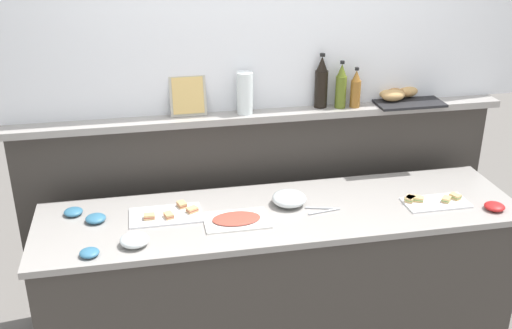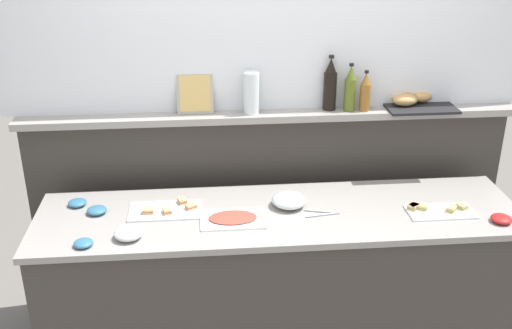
# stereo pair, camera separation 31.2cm
# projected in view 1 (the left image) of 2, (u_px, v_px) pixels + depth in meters

# --- Properties ---
(ground_plane) EXTENTS (12.00, 12.00, 0.00)m
(ground_plane) POSITION_uv_depth(u_px,v_px,m) (259.00, 286.00, 4.13)
(ground_plane) COLOR slate
(buffet_counter) EXTENTS (2.58, 0.68, 0.89)m
(buffet_counter) POSITION_uv_depth(u_px,v_px,m) (280.00, 281.00, 3.41)
(buffet_counter) COLOR #3D3833
(buffet_counter) RESTS_ON ground_plane
(back_ledge_unit) EXTENTS (2.87, 0.22, 1.30)m
(back_ledge_unit) POSITION_uv_depth(u_px,v_px,m) (261.00, 202.00, 3.78)
(back_ledge_unit) COLOR #3D3833
(back_ledge_unit) RESTS_ON ground_plane
(sandwich_platter_front) EXTENTS (0.35, 0.18, 0.04)m
(sandwich_platter_front) POSITION_uv_depth(u_px,v_px,m) (433.00, 201.00, 3.31)
(sandwich_platter_front) COLOR white
(sandwich_platter_front) RESTS_ON buffet_counter
(sandwich_platter_rear) EXTENTS (0.38, 0.22, 0.04)m
(sandwich_platter_rear) POSITION_uv_depth(u_px,v_px,m) (167.00, 214.00, 3.18)
(sandwich_platter_rear) COLOR silver
(sandwich_platter_rear) RESTS_ON buffet_counter
(cold_cuts_platter) EXTENTS (0.33, 0.22, 0.02)m
(cold_cuts_platter) POSITION_uv_depth(u_px,v_px,m) (236.00, 220.00, 3.12)
(cold_cuts_platter) COLOR white
(cold_cuts_platter) RESTS_ON buffet_counter
(glass_bowl_large) EXTENTS (0.14, 0.14, 0.06)m
(glass_bowl_large) POSITION_uv_depth(u_px,v_px,m) (135.00, 240.00, 2.90)
(glass_bowl_large) COLOR silver
(glass_bowl_large) RESTS_ON buffet_counter
(glass_bowl_medium) EXTENTS (0.19, 0.19, 0.07)m
(glass_bowl_medium) POSITION_uv_depth(u_px,v_px,m) (289.00, 199.00, 3.28)
(glass_bowl_medium) COLOR silver
(glass_bowl_medium) RESTS_ON buffet_counter
(condiment_bowl_red) EXTENTS (0.09, 0.09, 0.03)m
(condiment_bowl_red) POSITION_uv_depth(u_px,v_px,m) (89.00, 253.00, 2.82)
(condiment_bowl_red) COLOR teal
(condiment_bowl_red) RESTS_ON buffet_counter
(condiment_bowl_dark) EXTENTS (0.10, 0.10, 0.03)m
(condiment_bowl_dark) POSITION_uv_depth(u_px,v_px,m) (73.00, 212.00, 3.19)
(condiment_bowl_dark) COLOR teal
(condiment_bowl_dark) RESTS_ON buffet_counter
(condiment_bowl_cream) EXTENTS (0.10, 0.10, 0.04)m
(condiment_bowl_cream) POSITION_uv_depth(u_px,v_px,m) (96.00, 218.00, 3.12)
(condiment_bowl_cream) COLOR teal
(condiment_bowl_cream) RESTS_ON buffet_counter
(condiment_bowl_teal) EXTENTS (0.11, 0.11, 0.04)m
(condiment_bowl_teal) POSITION_uv_depth(u_px,v_px,m) (495.00, 206.00, 3.24)
(condiment_bowl_teal) COLOR red
(condiment_bowl_teal) RESTS_ON buffet_counter
(serving_tongs) EXTENTS (0.19, 0.08, 0.01)m
(serving_tongs) POSITION_uv_depth(u_px,v_px,m) (324.00, 210.00, 3.23)
(serving_tongs) COLOR #B7BABF
(serving_tongs) RESTS_ON buffet_counter
(olive_oil_bottle) EXTENTS (0.06, 0.06, 0.28)m
(olive_oil_bottle) POSITION_uv_depth(u_px,v_px,m) (341.00, 87.00, 3.49)
(olive_oil_bottle) COLOR #56661E
(olive_oil_bottle) RESTS_ON back_ledge_unit
(wine_bottle_dark) EXTENTS (0.08, 0.08, 0.32)m
(wine_bottle_dark) POSITION_uv_depth(u_px,v_px,m) (321.00, 83.00, 3.49)
(wine_bottle_dark) COLOR black
(wine_bottle_dark) RESTS_ON back_ledge_unit
(vinegar_bottle_amber) EXTENTS (0.06, 0.06, 0.24)m
(vinegar_bottle_amber) POSITION_uv_depth(u_px,v_px,m) (356.00, 90.00, 3.50)
(vinegar_bottle_amber) COLOR #8E5B23
(vinegar_bottle_amber) RESTS_ON back_ledge_unit
(bread_basket) EXTENTS (0.40, 0.31, 0.08)m
(bread_basket) POSITION_uv_depth(u_px,v_px,m) (400.00, 95.00, 3.63)
(bread_basket) COLOR black
(bread_basket) RESTS_ON back_ledge_unit
(framed_picture) EXTENTS (0.20, 0.07, 0.23)m
(framed_picture) POSITION_uv_depth(u_px,v_px,m) (188.00, 95.00, 3.37)
(framed_picture) COLOR #B2AD9E
(framed_picture) RESTS_ON back_ledge_unit
(water_carafe) EXTENTS (0.09, 0.09, 0.24)m
(water_carafe) POSITION_uv_depth(u_px,v_px,m) (245.00, 93.00, 3.39)
(water_carafe) COLOR silver
(water_carafe) RESTS_ON back_ledge_unit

